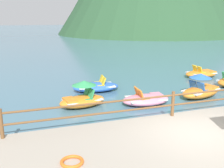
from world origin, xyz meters
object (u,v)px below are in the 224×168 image
Objects in this scene: pedal_boat_2 at (201,74)px; pedal_boat_4 at (201,89)px; pedal_boat_0 at (82,98)px; pedal_boat_1 at (96,87)px; pedal_boat_3 at (146,99)px; life_ring at (72,162)px.

pedal_boat_2 is 4.91m from pedal_boat_4.
pedal_boat_1 is at bearing 61.68° from pedal_boat_0.
pedal_boat_2 is at bearing 33.36° from pedal_boat_3.
pedal_boat_0 is at bearing -118.32° from pedal_boat_1.
pedal_boat_3 is (2.91, -0.66, -0.15)m from pedal_boat_0.
pedal_boat_0 reaches higher than pedal_boat_3.
pedal_boat_1 is at bearing -172.18° from pedal_boat_2.
pedal_boat_1 is 0.94× the size of pedal_boat_4.
pedal_boat_3 is at bearing 47.14° from life_ring.
pedal_boat_4 is (6.09, -0.51, 0.01)m from pedal_boat_0.
pedal_boat_0 reaches higher than pedal_boat_1.
life_ring is 5.52m from pedal_boat_0.
life_ring is 13.66m from pedal_boat_2.
pedal_boat_1 is 1.12× the size of pedal_boat_3.
pedal_boat_2 is (7.82, 1.07, -0.00)m from pedal_boat_1.
pedal_boat_4 is at bearing -4.77° from pedal_boat_0.
pedal_boat_3 is at bearing -177.20° from pedal_boat_4.
pedal_boat_0 is 2.64m from pedal_boat_1.
life_ring is 6.38m from pedal_boat_3.
pedal_boat_0 is at bearing 175.23° from pedal_boat_4.
pedal_boat_4 reaches higher than pedal_boat_0.
pedal_boat_1 is (2.68, 7.66, -0.19)m from life_ring.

